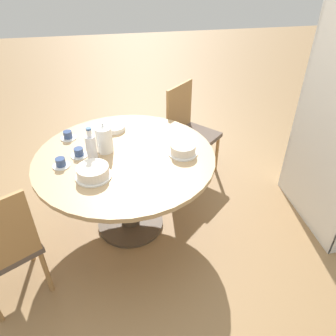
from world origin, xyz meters
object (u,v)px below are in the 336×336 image
at_px(chair_a, 189,129).
at_px(water_bottle, 91,147).
at_px(cup_b, 61,163).
at_px(cake_second, 183,149).
at_px(cup_a, 79,153).
at_px(cake_main, 93,172).
at_px(coffee_pot, 104,139).
at_px(chair_b, 2,247).
at_px(cup_c, 68,136).

xyz_separation_m(chair_a, water_bottle, (0.75, -0.92, 0.35)).
xyz_separation_m(water_bottle, cup_b, (0.05, -0.23, -0.08)).
xyz_separation_m(cake_second, cup_b, (0.01, -0.91, -0.01)).
height_order(cup_a, cup_b, same).
xyz_separation_m(cake_main, cup_b, (-0.17, -0.24, -0.01)).
bearing_deg(chair_a, coffee_pot, 174.69).
relative_size(water_bottle, cake_second, 1.20).
distance_m(cake_second, cup_b, 0.91).
distance_m(chair_a, chair_b, 2.00).
relative_size(coffee_pot, cup_a, 1.89).
bearing_deg(cake_main, water_bottle, -178.16).
height_order(cake_main, cake_second, cake_main).
xyz_separation_m(chair_b, cup_b, (-0.50, 0.37, 0.26)).
height_order(coffee_pot, cake_second, coffee_pot).
relative_size(chair_a, water_bottle, 3.52).
height_order(chair_b, cup_a, chair_b).
height_order(chair_a, water_bottle, water_bottle).
bearing_deg(coffee_pot, chair_a, 127.92).
height_order(chair_b, coffee_pot, coffee_pot).
bearing_deg(cup_a, chair_b, -38.28).
distance_m(chair_a, cup_c, 1.23).
bearing_deg(cup_c, cup_b, -3.09).
xyz_separation_m(chair_b, water_bottle, (-0.55, 0.59, 0.35)).
bearing_deg(cup_c, chair_a, 109.40).
relative_size(water_bottle, cake_main, 1.06).
bearing_deg(cup_c, cake_main, 20.49).
relative_size(chair_b, cake_second, 4.22).
bearing_deg(cake_main, coffee_pot, 164.89).
bearing_deg(cake_main, cup_a, -158.83).
bearing_deg(chair_a, cake_second, -150.05).
xyz_separation_m(cake_main, cup_a, (-0.29, -0.11, -0.01)).
distance_m(water_bottle, cup_a, 0.15).
bearing_deg(cup_a, cake_second, 82.40).
distance_m(chair_b, cup_b, 0.68).
bearing_deg(cup_b, cake_second, 90.78).
xyz_separation_m(chair_a, cup_c, (0.40, -1.13, 0.26)).
bearing_deg(cup_b, cake_main, 53.95).
bearing_deg(cup_b, chair_a, 124.79).
distance_m(coffee_pot, cup_c, 0.40).
bearing_deg(chair_a, cake_main, -176.50).
relative_size(coffee_pot, cake_second, 1.08).
distance_m(chair_b, cup_a, 0.83).
relative_size(chair_b, cup_b, 7.38).
distance_m(water_bottle, cup_c, 0.42).
bearing_deg(coffee_pot, cake_main, -15.11).
relative_size(cake_main, cup_b, 1.98).
xyz_separation_m(chair_b, cake_main, (-0.33, 0.60, 0.28)).
xyz_separation_m(water_bottle, cake_main, (0.22, 0.01, -0.07)).
xyz_separation_m(chair_a, cup_b, (0.80, -1.15, 0.26)).
xyz_separation_m(chair_b, cup_a, (-0.62, 0.49, 0.26)).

